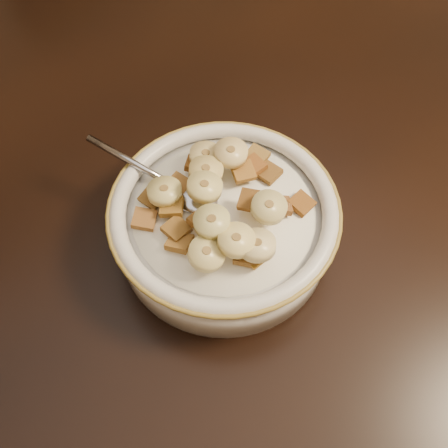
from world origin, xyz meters
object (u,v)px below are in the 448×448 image
chair (145,60)px  spoon (193,197)px  table (319,142)px  cereal_bowl (224,227)px

chair → spoon: (-0.19, -0.57, 0.33)m
table → chair: 0.59m
table → cereal_bowl: size_ratio=6.96×
chair → cereal_bowl: chair is taller
cereal_bowl → table: bearing=21.0°
spoon → table: bearing=161.7°
cereal_bowl → spoon: bearing=119.8°
table → chair: bearing=92.5°
table → spoon: size_ratio=29.01×
cereal_bowl → chair: bearing=73.8°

